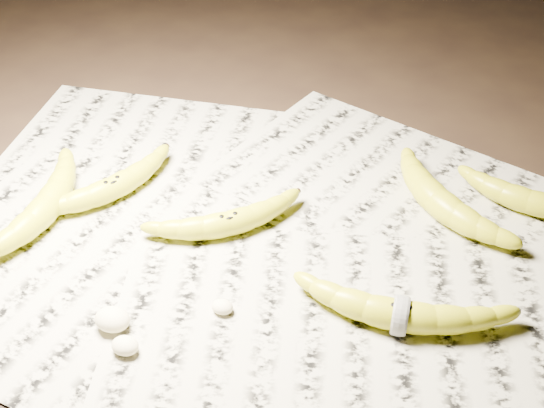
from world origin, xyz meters
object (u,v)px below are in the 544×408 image
(banana_left_a, at_px, (112,186))
(banana_upper_b, at_px, (438,199))
(banana_center, at_px, (228,221))
(banana_taped, at_px, (401,313))
(banana_left_b, at_px, (47,203))
(banana_upper_a, at_px, (529,199))

(banana_left_a, relative_size, banana_upper_b, 0.98)
(banana_center, relative_size, banana_taped, 0.82)
(banana_left_a, xyz_separation_m, banana_taped, (0.41, -0.09, 0.00))
(banana_left_b, relative_size, banana_center, 1.10)
(banana_left_b, distance_m, banana_taped, 0.47)
(banana_left_a, distance_m, banana_left_b, 0.09)
(banana_center, height_order, banana_taped, banana_taped)
(banana_left_a, height_order, banana_taped, banana_taped)
(banana_center, distance_m, banana_upper_b, 0.27)
(banana_center, distance_m, banana_taped, 0.25)
(banana_center, xyz_separation_m, banana_upper_a, (0.35, 0.18, 0.00))
(banana_left_a, height_order, banana_center, same)
(banana_left_b, bearing_deg, banana_upper_b, -73.51)
(banana_upper_a, xyz_separation_m, banana_upper_b, (-0.11, -0.04, 0.00))
(banana_center, bearing_deg, banana_left_a, 135.45)
(banana_upper_b, bearing_deg, banana_left_a, -122.97)
(banana_left_a, distance_m, banana_upper_b, 0.43)
(banana_center, bearing_deg, banana_taped, -58.91)
(banana_left_b, relative_size, banana_upper_b, 1.03)
(banana_left_b, relative_size, banana_upper_a, 1.14)
(banana_left_b, height_order, banana_center, banana_left_b)
(banana_left_a, xyz_separation_m, banana_left_b, (-0.06, -0.06, 0.00))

